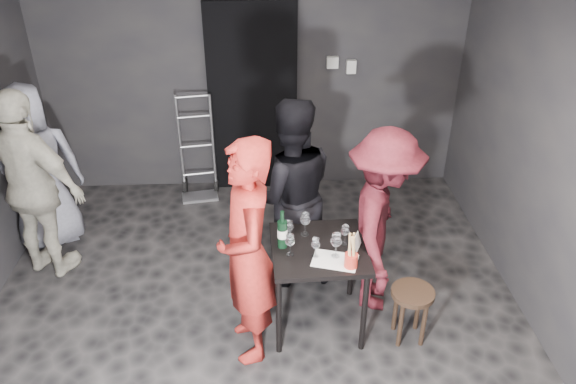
{
  "coord_description": "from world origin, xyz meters",
  "views": [
    {
      "loc": [
        0.11,
        -3.28,
        3.28
      ],
      "look_at": [
        0.28,
        0.25,
        1.18
      ],
      "focal_mm": 35.0,
      "sensor_mm": 36.0,
      "label": 1
    }
  ],
  "objects_px": {
    "server_red": "(247,235)",
    "hand_truck": "(199,177)",
    "woman_black": "(290,182)",
    "man_maroon": "(382,217)",
    "breadstick_cup": "(352,251)",
    "bystander_grey": "(36,162)",
    "stool": "(412,301)",
    "tasting_table": "(319,257)",
    "wine_bottle": "(282,233)",
    "bystander_cream": "(30,172)"
  },
  "relations": [
    {
      "from": "server_red",
      "to": "hand_truck",
      "type": "bearing_deg",
      "value": -176.91
    },
    {
      "from": "woman_black",
      "to": "man_maroon",
      "type": "relative_size",
      "value": 1.15
    },
    {
      "from": "server_red",
      "to": "man_maroon",
      "type": "height_order",
      "value": "server_red"
    },
    {
      "from": "breadstick_cup",
      "to": "bystander_grey",
      "type": "bearing_deg",
      "value": 150.97
    },
    {
      "from": "stool",
      "to": "bystander_grey",
      "type": "height_order",
      "value": "bystander_grey"
    },
    {
      "from": "hand_truck",
      "to": "tasting_table",
      "type": "xyz_separation_m",
      "value": [
        1.13,
        -2.09,
        0.43
      ]
    },
    {
      "from": "stool",
      "to": "woman_black",
      "type": "bearing_deg",
      "value": 137.01
    },
    {
      "from": "server_red",
      "to": "breadstick_cup",
      "type": "relative_size",
      "value": 6.91
    },
    {
      "from": "wine_bottle",
      "to": "man_maroon",
      "type": "bearing_deg",
      "value": 15.57
    },
    {
      "from": "hand_truck",
      "to": "woman_black",
      "type": "xyz_separation_m",
      "value": [
        0.94,
        -1.47,
        0.75
      ]
    },
    {
      "from": "woman_black",
      "to": "breadstick_cup",
      "type": "bearing_deg",
      "value": 107.56
    },
    {
      "from": "woman_black",
      "to": "bystander_grey",
      "type": "xyz_separation_m",
      "value": [
        -2.31,
        0.63,
        -0.09
      ]
    },
    {
      "from": "wine_bottle",
      "to": "stool",
      "type": "bearing_deg",
      "value": -13.54
    },
    {
      "from": "bystander_grey",
      "to": "hand_truck",
      "type": "bearing_deg",
      "value": -174.83
    },
    {
      "from": "server_red",
      "to": "woman_black",
      "type": "distance_m",
      "value": 0.93
    },
    {
      "from": "woman_black",
      "to": "wine_bottle",
      "type": "relative_size",
      "value": 6.21
    },
    {
      "from": "bystander_grey",
      "to": "wine_bottle",
      "type": "height_order",
      "value": "bystander_grey"
    },
    {
      "from": "bystander_grey",
      "to": "server_red",
      "type": "bearing_deg",
      "value": 116.54
    },
    {
      "from": "hand_truck",
      "to": "bystander_grey",
      "type": "relative_size",
      "value": 0.67
    },
    {
      "from": "tasting_table",
      "to": "breadstick_cup",
      "type": "height_order",
      "value": "breadstick_cup"
    },
    {
      "from": "man_maroon",
      "to": "breadstick_cup",
      "type": "relative_size",
      "value": 5.58
    },
    {
      "from": "stool",
      "to": "tasting_table",
      "type": "bearing_deg",
      "value": 162.93
    },
    {
      "from": "woman_black",
      "to": "tasting_table",
      "type": "bearing_deg",
      "value": 100.31
    },
    {
      "from": "hand_truck",
      "to": "tasting_table",
      "type": "bearing_deg",
      "value": -70.73
    },
    {
      "from": "woman_black",
      "to": "bystander_grey",
      "type": "bearing_deg",
      "value": -22.36
    },
    {
      "from": "bystander_cream",
      "to": "breadstick_cup",
      "type": "xyz_separation_m",
      "value": [
        2.58,
        -1.05,
        -0.13
      ]
    },
    {
      "from": "woman_black",
      "to": "bystander_cream",
      "type": "distance_m",
      "value": 2.19
    },
    {
      "from": "wine_bottle",
      "to": "breadstick_cup",
      "type": "relative_size",
      "value": 1.04
    },
    {
      "from": "woman_black",
      "to": "hand_truck",
      "type": "bearing_deg",
      "value": -64.55
    },
    {
      "from": "stool",
      "to": "bystander_cream",
      "type": "distance_m",
      "value": 3.3
    },
    {
      "from": "tasting_table",
      "to": "man_maroon",
      "type": "bearing_deg",
      "value": 24.91
    },
    {
      "from": "stool",
      "to": "breadstick_cup",
      "type": "height_order",
      "value": "breadstick_cup"
    },
    {
      "from": "man_maroon",
      "to": "bystander_grey",
      "type": "distance_m",
      "value": 3.2
    },
    {
      "from": "bystander_cream",
      "to": "tasting_table",
      "type": "bearing_deg",
      "value": -174.89
    },
    {
      "from": "man_maroon",
      "to": "bystander_grey",
      "type": "height_order",
      "value": "bystander_grey"
    },
    {
      "from": "server_red",
      "to": "bystander_cream",
      "type": "relative_size",
      "value": 1.02
    },
    {
      "from": "stool",
      "to": "server_red",
      "type": "bearing_deg",
      "value": -178.65
    },
    {
      "from": "bystander_grey",
      "to": "woman_black",
      "type": "bearing_deg",
      "value": 138.46
    },
    {
      "from": "man_maroon",
      "to": "tasting_table",
      "type": "bearing_deg",
      "value": 127.83
    },
    {
      "from": "hand_truck",
      "to": "stool",
      "type": "xyz_separation_m",
      "value": [
        1.84,
        -2.31,
        0.15
      ]
    },
    {
      "from": "hand_truck",
      "to": "server_red",
      "type": "xyz_separation_m",
      "value": [
        0.6,
        -2.34,
        0.83
      ]
    },
    {
      "from": "breadstick_cup",
      "to": "bystander_cream",
      "type": "bearing_deg",
      "value": 157.85
    },
    {
      "from": "tasting_table",
      "to": "woman_black",
      "type": "height_order",
      "value": "woman_black"
    },
    {
      "from": "tasting_table",
      "to": "woman_black",
      "type": "bearing_deg",
      "value": 107.35
    },
    {
      "from": "hand_truck",
      "to": "wine_bottle",
      "type": "height_order",
      "value": "hand_truck"
    },
    {
      "from": "bystander_grey",
      "to": "stool",
      "type": "bearing_deg",
      "value": 129.17
    },
    {
      "from": "server_red",
      "to": "bystander_cream",
      "type": "xyz_separation_m",
      "value": [
        -1.84,
        1.04,
        -0.02
      ]
    },
    {
      "from": "man_maroon",
      "to": "wine_bottle",
      "type": "xyz_separation_m",
      "value": [
        -0.8,
        -0.22,
        0.03
      ]
    },
    {
      "from": "tasting_table",
      "to": "wine_bottle",
      "type": "distance_m",
      "value": 0.35
    },
    {
      "from": "server_red",
      "to": "bystander_grey",
      "type": "xyz_separation_m",
      "value": [
        -1.97,
        1.5,
        -0.17
      ]
    }
  ]
}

